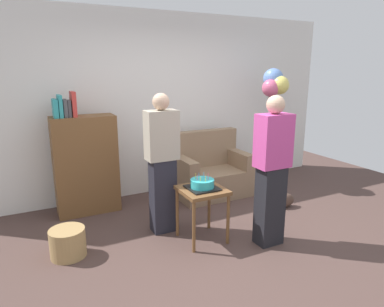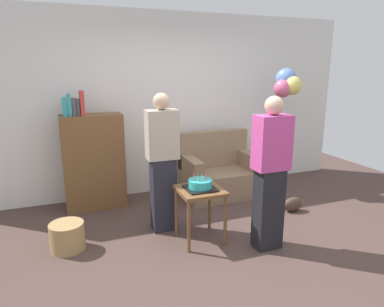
% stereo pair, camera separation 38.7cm
% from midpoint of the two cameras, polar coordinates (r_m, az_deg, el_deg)
% --- Properties ---
extents(ground_plane, '(8.00, 8.00, 0.00)m').
position_cam_midpoint_polar(ground_plane, '(3.87, 3.38, -15.22)').
color(ground_plane, '#4C3833').
extents(wall_back, '(6.00, 0.10, 2.70)m').
position_cam_midpoint_polar(wall_back, '(5.27, -7.73, 8.05)').
color(wall_back, silver).
rests_on(wall_back, ground_plane).
extents(couch, '(1.10, 0.70, 0.96)m').
position_cam_midpoint_polar(couch, '(5.21, 0.93, -3.24)').
color(couch, '#8C7054').
rests_on(couch, ground_plane).
extents(bookshelf, '(0.80, 0.36, 1.61)m').
position_cam_midpoint_polar(bookshelf, '(4.76, -19.66, -1.56)').
color(bookshelf, brown).
rests_on(bookshelf, ground_plane).
extents(side_table, '(0.48, 0.48, 0.61)m').
position_cam_midpoint_polar(side_table, '(3.78, -1.23, -7.26)').
color(side_table, brown).
rests_on(side_table, ground_plane).
extents(birthday_cake, '(0.32, 0.32, 0.17)m').
position_cam_midpoint_polar(birthday_cake, '(3.73, -1.24, -5.20)').
color(birthday_cake, black).
rests_on(birthday_cake, side_table).
extents(person_blowing_candles, '(0.36, 0.22, 1.63)m').
position_cam_midpoint_polar(person_blowing_candles, '(3.94, -7.81, -1.67)').
color(person_blowing_candles, '#23232D').
rests_on(person_blowing_candles, ground_plane).
extents(person_holding_cake, '(0.36, 0.22, 1.63)m').
position_cam_midpoint_polar(person_holding_cake, '(3.66, 10.27, -2.97)').
color(person_holding_cake, black).
rests_on(person_holding_cake, ground_plane).
extents(wicker_basket, '(0.36, 0.36, 0.30)m').
position_cam_midpoint_polar(wicker_basket, '(3.90, -22.84, -13.65)').
color(wicker_basket, '#A88451').
rests_on(wicker_basket, ground_plane).
extents(handbag, '(0.28, 0.14, 0.20)m').
position_cam_midpoint_polar(handbag, '(4.92, 13.17, -7.70)').
color(handbag, '#473328').
rests_on(handbag, ground_plane).
extents(balloon_bunch, '(0.41, 0.42, 1.89)m').
position_cam_midpoint_polar(balloon_bunch, '(5.43, 11.64, 11.44)').
color(balloon_bunch, silver).
rests_on(balloon_bunch, ground_plane).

